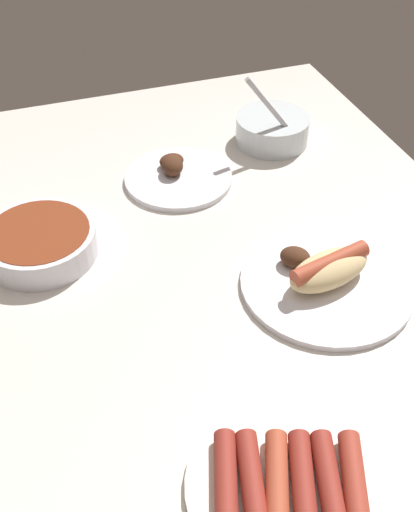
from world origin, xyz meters
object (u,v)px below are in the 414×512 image
plate_grilled_meat (177,176)px  plate_sausages (289,483)px  bowl_chili (40,241)px  plate_hotdog_assembled (326,277)px  bowl_coleslaw (272,128)px

plate_grilled_meat → plate_sausages: plate_grilled_meat is taller
plate_sausages → bowl_chili: bearing=-157.7°
plate_grilled_meat → plate_hotdog_assembled: bearing=20.6°
plate_sausages → plate_hotdog_assembled: bearing=146.1°
plate_hotdog_assembled → plate_sausages: plate_hotdog_assembled is taller
plate_grilled_meat → plate_hotdog_assembled: plate_hotdog_assembled is taller
plate_grilled_meat → bowl_coleslaw: bowl_coleslaw is taller
plate_hotdog_assembled → plate_sausages: bearing=-33.9°
plate_hotdog_assembled → bowl_coleslaw: size_ratio=1.63×
plate_grilled_meat → plate_sausages: bearing=-5.6°
plate_grilled_meat → bowl_coleslaw: (-6.27, 20.28, 1.95)cm
plate_hotdog_assembled → plate_sausages: 31.73cm
plate_grilled_meat → bowl_chili: bowl_chili is taller
plate_sausages → bowl_coleslaw: (-64.47, 25.98, 1.59)cm
plate_hotdog_assembled → bowl_coleslaw: bowl_coleslaw is taller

